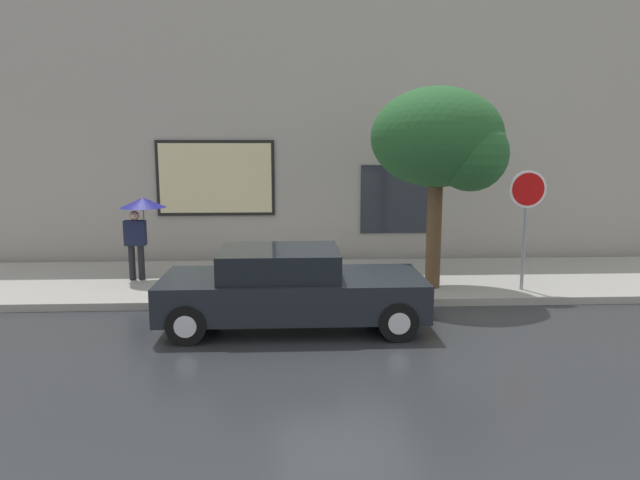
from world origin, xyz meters
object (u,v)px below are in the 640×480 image
at_px(fire_hydrant, 264,269).
at_px(pedestrian_with_umbrella, 141,214).
at_px(parked_car, 290,288).
at_px(street_tree, 444,142).
at_px(stop_sign, 527,206).

bearing_deg(fire_hydrant, pedestrian_with_umbrella, 164.39).
xyz_separation_m(parked_car, pedestrian_with_umbrella, (-3.27, 3.00, 0.94)).
relative_size(fire_hydrant, pedestrian_with_umbrella, 0.41).
bearing_deg(parked_car, fire_hydrant, 104.16).
xyz_separation_m(fire_hydrant, street_tree, (3.67, -0.29, 2.65)).
xyz_separation_m(fire_hydrant, stop_sign, (5.35, -0.53, 1.37)).
relative_size(parked_car, fire_hydrant, 5.86).
distance_m(fire_hydrant, pedestrian_with_umbrella, 3.01).
relative_size(fire_hydrant, street_tree, 0.18).
distance_m(parked_car, stop_sign, 5.23).
height_order(parked_car, stop_sign, stop_sign).
height_order(pedestrian_with_umbrella, street_tree, street_tree).
bearing_deg(street_tree, stop_sign, -7.88).
bearing_deg(street_tree, fire_hydrant, 175.42).
bearing_deg(fire_hydrant, street_tree, -4.58).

